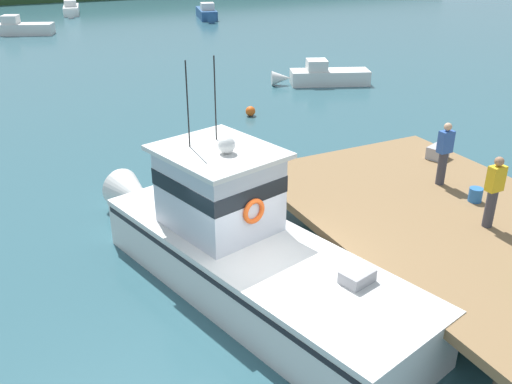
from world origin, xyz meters
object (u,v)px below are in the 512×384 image
Objects in this scene: main_fishing_boat at (239,244)px; moored_boat_off_the_point at (323,76)px; deckhand_by_the_boat at (494,191)px; moored_boat_far_left at (71,9)px; bait_bucket at (475,195)px; crate_single_far at (438,152)px; mooring_buoy_spare_mooring at (250,111)px; moored_boat_near_channel at (207,13)px; deckhand_further_back at (444,152)px; moored_boat_far_right at (17,28)px.

main_fishing_boat reaches higher than moored_boat_off_the_point.
moored_boat_far_left is at bearing 90.69° from deckhand_by_the_boat.
crate_single_far is at bearing 65.11° from bait_bucket.
moored_boat_far_left reaches higher than mooring_buoy_spare_mooring.
deckhand_by_the_boat is (-1.89, -3.58, 0.68)m from crate_single_far.
main_fishing_boat is at bearing -111.01° from moored_boat_near_channel.
crate_single_far is 1.45× the size of mooring_buoy_spare_mooring.
bait_bucket is 0.21× the size of deckhand_further_back.
deckhand_further_back reaches higher than moored_boat_off_the_point.
moored_boat_far_right reaches higher than moored_boat_far_left.
moored_boat_near_channel is at bearing 5.02° from moored_boat_far_right.
main_fishing_boat reaches higher than bait_bucket.
mooring_buoy_spare_mooring is (-1.33, 9.44, -1.17)m from crate_single_far.
moored_boat_far_left is (-0.58, 48.45, -1.61)m from deckhand_by_the_boat.
moored_boat_far_right is at bearing -174.98° from moored_boat_near_channel.
crate_single_far is at bearing 49.07° from deckhand_further_back.
moored_boat_far_right is (-8.04, 35.35, -0.89)m from crate_single_far.
main_fishing_boat is at bearing -117.17° from mooring_buoy_spare_mooring.
bait_bucket is 12.04m from mooring_buoy_spare_mooring.
deckhand_by_the_boat reaches higher than moored_boat_far_left.
crate_single_far is 4.10m from deckhand_by_the_boat.
moored_boat_near_channel is at bearing 68.99° from main_fishing_boat.
crate_single_far reaches higher than mooring_buoy_spare_mooring.
deckhand_further_back reaches higher than bait_bucket.
bait_bucket reaches higher than moored_boat_off_the_point.
moored_boat_far_left is (4.51, 46.44, -0.56)m from main_fishing_boat.
main_fishing_boat reaches higher than crate_single_far.
deckhand_by_the_boat is at bearing -103.42° from moored_boat_near_channel.
main_fishing_boat is 24.03× the size of mooring_buoy_spare_mooring.
moored_boat_far_right is (-6.84, 36.74, -1.57)m from deckhand_further_back.
moored_boat_far_left is at bearing 101.80° from moored_boat_off_the_point.
main_fishing_boat is at bearing -167.31° from crate_single_far.
mooring_buoy_spare_mooring is (1.14, -35.44, -0.24)m from moored_boat_far_left.
mooring_buoy_spare_mooring is (-5.61, -3.15, -0.22)m from moored_boat_off_the_point.
main_fishing_boat is 1.79× the size of moored_boat_near_channel.
mooring_buoy_spare_mooring is at bearing 62.83° from main_fishing_boat.
moored_boat_off_the_point is at bearing 70.17° from bait_bucket.
moored_boat_near_channel is at bearing -38.56° from moored_boat_far_left.
main_fishing_boat is 6.10× the size of deckhand_further_back.
moored_boat_far_left is 1.07× the size of moored_boat_off_the_point.
mooring_buoy_spare_mooring is at bearing -88.16° from moored_boat_far_left.
bait_bucket reaches higher than moored_boat_near_channel.
bait_bucket is 0.06× the size of moored_boat_far_right.
deckhand_by_the_boat is (5.09, -2.01, 1.05)m from main_fishing_boat.
bait_bucket is 0.21× the size of deckhand_by_the_boat.
main_fishing_boat is 5.89m from bait_bucket.
crate_single_far is 0.11× the size of moored_boat_far_left.
mooring_buoy_spare_mooring is at bearing -75.48° from moored_boat_far_right.
moored_boat_near_channel is at bearing 81.85° from moored_boat_off_the_point.
main_fishing_boat is at bearing 170.49° from bait_bucket.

